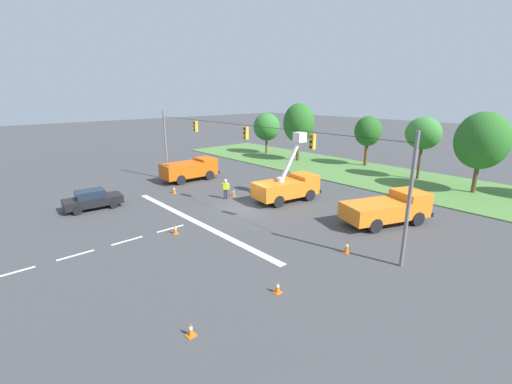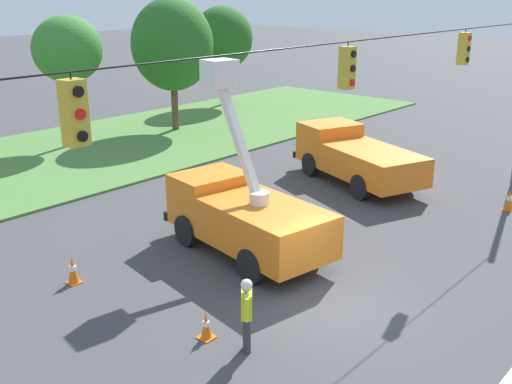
# 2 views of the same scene
# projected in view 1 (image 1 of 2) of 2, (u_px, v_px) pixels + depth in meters

# --- Properties ---
(ground_plane) EXTENTS (200.00, 200.00, 0.00)m
(ground_plane) POSITION_uv_depth(u_px,v_px,m) (245.00, 208.00, 27.69)
(ground_plane) COLOR #424244
(grass_verge) EXTENTS (56.00, 12.00, 0.10)m
(grass_verge) POSITION_uv_depth(u_px,v_px,m) (365.00, 174.00, 39.19)
(grass_verge) COLOR #517F3D
(grass_verge) RESTS_ON ground
(lane_markings) EXTENTS (17.60, 15.25, 0.01)m
(lane_markings) POSITION_uv_depth(u_px,v_px,m) (177.00, 227.00, 23.75)
(lane_markings) COLOR silver
(lane_markings) RESTS_ON ground
(signal_gantry) EXTENTS (26.20, 0.33, 7.20)m
(signal_gantry) POSITION_uv_depth(u_px,v_px,m) (245.00, 153.00, 26.47)
(signal_gantry) COLOR slate
(signal_gantry) RESTS_ON ground
(tree_far_west) EXTENTS (4.06, 3.81, 6.12)m
(tree_far_west) POSITION_uv_depth(u_px,v_px,m) (267.00, 127.00, 51.06)
(tree_far_west) COLOR brown
(tree_far_west) RESTS_ON ground
(tree_west) EXTENTS (4.32, 3.89, 7.67)m
(tree_west) POSITION_uv_depth(u_px,v_px,m) (299.00, 123.00, 45.29)
(tree_west) COLOR brown
(tree_west) RESTS_ON ground
(tree_centre) EXTENTS (3.22, 3.41, 6.25)m
(tree_centre) POSITION_uv_depth(u_px,v_px,m) (368.00, 131.00, 42.24)
(tree_centre) COLOR brown
(tree_centre) RESTS_ON ground
(tree_east) EXTENTS (3.61, 3.09, 6.60)m
(tree_east) POSITION_uv_depth(u_px,v_px,m) (423.00, 134.00, 35.24)
(tree_east) COLOR brown
(tree_east) RESTS_ON ground
(tree_far_east) EXTENTS (4.47, 4.66, 7.41)m
(tree_far_east) POSITION_uv_depth(u_px,v_px,m) (482.00, 141.00, 30.32)
(tree_far_east) COLOR brown
(tree_far_east) RESTS_ON ground
(utility_truck_bucket_lift) EXTENTS (3.31, 6.12, 5.78)m
(utility_truck_bucket_lift) POSITION_uv_depth(u_px,v_px,m) (288.00, 186.00, 29.18)
(utility_truck_bucket_lift) COLOR orange
(utility_truck_bucket_lift) RESTS_ON ground
(utility_truck_support_near) EXTENTS (2.70, 6.01, 2.19)m
(utility_truck_support_near) POSITION_uv_depth(u_px,v_px,m) (190.00, 169.00, 36.10)
(utility_truck_support_near) COLOR #D6560F
(utility_truck_support_near) RESTS_ON ground
(utility_truck_support_far) EXTENTS (4.59, 6.79, 2.18)m
(utility_truck_support_far) POSITION_uv_depth(u_px,v_px,m) (388.00, 208.00, 24.09)
(utility_truck_support_far) COLOR orange
(utility_truck_support_far) RESTS_ON ground
(sedan_black) EXTENTS (2.21, 4.44, 1.56)m
(sedan_black) POSITION_uv_depth(u_px,v_px,m) (92.00, 199.00, 27.22)
(sedan_black) COLOR black
(sedan_black) RESTS_ON ground
(road_worker) EXTENTS (0.51, 0.47, 1.77)m
(road_worker) POSITION_uv_depth(u_px,v_px,m) (226.00, 188.00, 29.73)
(road_worker) COLOR #383842
(road_worker) RESTS_ON ground
(traffic_cone_foreground_left) EXTENTS (0.36, 0.36, 0.62)m
(traffic_cone_foreground_left) POSITION_uv_depth(u_px,v_px,m) (278.00, 287.00, 15.81)
(traffic_cone_foreground_left) COLOR orange
(traffic_cone_foreground_left) RESTS_ON ground
(traffic_cone_foreground_right) EXTENTS (0.36, 0.36, 0.78)m
(traffic_cone_foreground_right) POSITION_uv_depth(u_px,v_px,m) (268.00, 182.00, 34.14)
(traffic_cone_foreground_right) COLOR orange
(traffic_cone_foreground_right) RESTS_ON ground
(traffic_cone_mid_left) EXTENTS (0.36, 0.36, 0.68)m
(traffic_cone_mid_left) POSITION_uv_depth(u_px,v_px,m) (175.00, 229.00, 22.47)
(traffic_cone_mid_left) COLOR orange
(traffic_cone_mid_left) RESTS_ON ground
(traffic_cone_mid_right) EXTENTS (0.36, 0.36, 0.59)m
(traffic_cone_mid_right) POSITION_uv_depth(u_px,v_px,m) (191.00, 329.00, 13.01)
(traffic_cone_mid_right) COLOR orange
(traffic_cone_mid_right) RESTS_ON ground
(traffic_cone_near_bucket) EXTENTS (0.36, 0.36, 0.67)m
(traffic_cone_near_bucket) POSITION_uv_depth(u_px,v_px,m) (233.00, 192.00, 30.76)
(traffic_cone_near_bucket) COLOR orange
(traffic_cone_near_bucket) RESTS_ON ground
(traffic_cone_lane_edge_a) EXTENTS (0.36, 0.36, 0.73)m
(traffic_cone_lane_edge_a) POSITION_uv_depth(u_px,v_px,m) (174.00, 190.00, 31.55)
(traffic_cone_lane_edge_a) COLOR orange
(traffic_cone_lane_edge_a) RESTS_ON ground
(traffic_cone_lane_edge_b) EXTENTS (0.36, 0.36, 0.82)m
(traffic_cone_lane_edge_b) POSITION_uv_depth(u_px,v_px,m) (347.00, 246.00, 19.76)
(traffic_cone_lane_edge_b) COLOR orange
(traffic_cone_lane_edge_b) RESTS_ON ground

